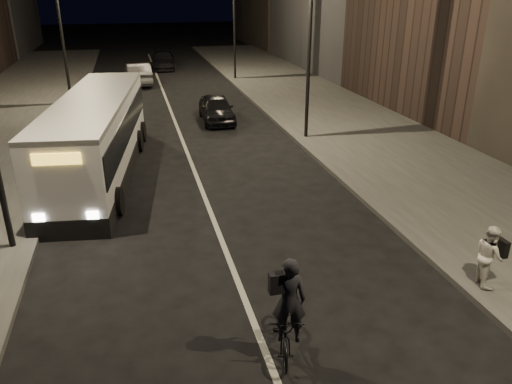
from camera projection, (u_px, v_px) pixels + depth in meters
ground at (247, 306)px, 11.26m from camera, size 180.00×180.00×0.00m
sidewalk_right at (346, 123)px, 25.66m from camera, size 7.00×70.00×0.16m
streetlight_right_mid at (304, 18)px, 21.12m from camera, size 1.20×0.44×8.12m
streetlight_right_far at (230, 4)px, 35.44m from camera, size 1.20×0.44×8.12m
streetlight_left_far at (63, 10)px, 27.68m from camera, size 1.20×0.44×8.12m
city_bus at (97, 133)px, 18.46m from camera, size 3.69×11.07×2.93m
cyclist_on_bicycle at (286, 320)px, 9.63m from camera, size 1.10×1.98×2.16m
pedestrian_woman at (489, 255)px, 11.53m from camera, size 0.73×0.85×1.50m
car_near at (216, 109)px, 26.05m from camera, size 1.75×4.08×1.37m
car_mid at (138, 74)px, 35.66m from camera, size 1.87×4.72×1.53m
car_far at (163, 60)px, 42.39m from camera, size 2.41×5.03×1.41m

